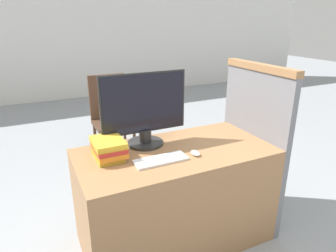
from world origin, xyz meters
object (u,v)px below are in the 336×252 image
Objects in this scene: keyboard at (161,160)px; far_chair at (111,113)px; mouse at (195,153)px; monitor at (144,110)px; book_stack at (108,148)px.

keyboard is 1.83m from far_chair.
keyboard is at bearing 175.86° from mouse.
book_stack is at bearing -161.24° from monitor.
far_chair is at bearing 84.52° from monitor.
book_stack is at bearing 145.17° from keyboard.
mouse is (0.23, -0.32, -0.24)m from monitor.
keyboard is at bearing -34.83° from book_stack.
monitor is 7.36× the size of mouse.
mouse is at bearing -53.62° from monitor.
far_chair reaches higher than keyboard.
monitor reaches higher than mouse.
keyboard is at bearing -98.42° from far_chair.
book_stack is (-0.28, 0.20, 0.06)m from keyboard.
far_chair reaches higher than mouse.
monitor is at bearing 126.38° from mouse.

